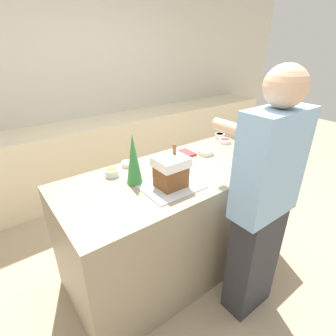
{
  "coord_description": "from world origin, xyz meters",
  "views": [
    {
      "loc": [
        -1.13,
        -1.38,
        1.82
      ],
      "look_at": [
        -0.09,
        0.0,
        0.98
      ],
      "focal_mm": 28.0,
      "sensor_mm": 36.0,
      "label": 1
    }
  ],
  "objects_px": {
    "baking_tray": "(171,186)",
    "candy_bowl_near_tray_right": "(112,172)",
    "decorative_tree": "(134,159)",
    "cookbook": "(181,155)",
    "person": "(262,204)",
    "candy_bowl_far_right": "(206,152)",
    "gingerbread_house": "(171,171)",
    "candy_bowl_front_corner": "(128,164)",
    "candy_bowl_beside_tree": "(225,141)",
    "candy_bowl_near_tray_left": "(220,136)"
  },
  "relations": [
    {
      "from": "gingerbread_house",
      "to": "candy_bowl_near_tray_right",
      "type": "height_order",
      "value": "gingerbread_house"
    },
    {
      "from": "candy_bowl_beside_tree",
      "to": "cookbook",
      "type": "relative_size",
      "value": 0.51
    },
    {
      "from": "baking_tray",
      "to": "candy_bowl_beside_tree",
      "type": "xyz_separation_m",
      "value": [
        0.95,
        0.36,
        0.02
      ]
    },
    {
      "from": "baking_tray",
      "to": "candy_bowl_front_corner",
      "type": "relative_size",
      "value": 3.98
    },
    {
      "from": "candy_bowl_near_tray_right",
      "to": "decorative_tree",
      "type": "bearing_deg",
      "value": -67.53
    },
    {
      "from": "baking_tray",
      "to": "gingerbread_house",
      "type": "relative_size",
      "value": 1.4
    },
    {
      "from": "candy_bowl_front_corner",
      "to": "decorative_tree",
      "type": "bearing_deg",
      "value": -109.52
    },
    {
      "from": "candy_bowl_near_tray_left",
      "to": "candy_bowl_near_tray_right",
      "type": "xyz_separation_m",
      "value": [
        -1.25,
        -0.09,
        0.0
      ]
    },
    {
      "from": "decorative_tree",
      "to": "cookbook",
      "type": "xyz_separation_m",
      "value": [
        0.57,
        0.18,
        -0.17
      ]
    },
    {
      "from": "baking_tray",
      "to": "candy_bowl_near_tray_right",
      "type": "relative_size",
      "value": 3.96
    },
    {
      "from": "gingerbread_house",
      "to": "candy_bowl_front_corner",
      "type": "relative_size",
      "value": 2.85
    },
    {
      "from": "candy_bowl_near_tray_left",
      "to": "candy_bowl_near_tray_right",
      "type": "distance_m",
      "value": 1.25
    },
    {
      "from": "gingerbread_house",
      "to": "candy_bowl_far_right",
      "type": "xyz_separation_m",
      "value": [
        0.59,
        0.27,
        -0.1
      ]
    },
    {
      "from": "baking_tray",
      "to": "candy_bowl_beside_tree",
      "type": "distance_m",
      "value": 1.01
    },
    {
      "from": "candy_bowl_beside_tree",
      "to": "candy_bowl_far_right",
      "type": "height_order",
      "value": "candy_bowl_far_right"
    },
    {
      "from": "baking_tray",
      "to": "gingerbread_house",
      "type": "xyz_separation_m",
      "value": [
        0.0,
        0.0,
        0.12
      ]
    },
    {
      "from": "candy_bowl_front_corner",
      "to": "person",
      "type": "distance_m",
      "value": 1.05
    },
    {
      "from": "cookbook",
      "to": "candy_bowl_near_tray_left",
      "type": "bearing_deg",
      "value": 10.35
    },
    {
      "from": "candy_bowl_near_tray_right",
      "to": "person",
      "type": "bearing_deg",
      "value": -55.26
    },
    {
      "from": "gingerbread_house",
      "to": "candy_bowl_near_tray_left",
      "type": "distance_m",
      "value": 1.11
    },
    {
      "from": "gingerbread_house",
      "to": "person",
      "type": "height_order",
      "value": "person"
    },
    {
      "from": "decorative_tree",
      "to": "candy_bowl_far_right",
      "type": "height_order",
      "value": "decorative_tree"
    },
    {
      "from": "baking_tray",
      "to": "decorative_tree",
      "type": "distance_m",
      "value": 0.31
    },
    {
      "from": "gingerbread_house",
      "to": "candy_bowl_front_corner",
      "type": "xyz_separation_m",
      "value": [
        -0.07,
        0.47,
        -0.1
      ]
    },
    {
      "from": "decorative_tree",
      "to": "candy_bowl_far_right",
      "type": "distance_m",
      "value": 0.78
    },
    {
      "from": "candy_bowl_beside_tree",
      "to": "person",
      "type": "distance_m",
      "value": 1.03
    },
    {
      "from": "candy_bowl_beside_tree",
      "to": "candy_bowl_near_tray_right",
      "type": "bearing_deg",
      "value": 178.67
    },
    {
      "from": "decorative_tree",
      "to": "candy_bowl_near_tray_left",
      "type": "height_order",
      "value": "decorative_tree"
    },
    {
      "from": "baking_tray",
      "to": "candy_bowl_far_right",
      "type": "relative_size",
      "value": 2.91
    },
    {
      "from": "decorative_tree",
      "to": "candy_bowl_near_tray_right",
      "type": "xyz_separation_m",
      "value": [
        -0.08,
        0.19,
        -0.15
      ]
    },
    {
      "from": "candy_bowl_near_tray_right",
      "to": "candy_bowl_front_corner",
      "type": "distance_m",
      "value": 0.19
    },
    {
      "from": "gingerbread_house",
      "to": "candy_bowl_far_right",
      "type": "relative_size",
      "value": 2.08
    },
    {
      "from": "candy_bowl_near_tray_left",
      "to": "cookbook",
      "type": "height_order",
      "value": "candy_bowl_near_tray_left"
    },
    {
      "from": "cookbook",
      "to": "person",
      "type": "xyz_separation_m",
      "value": [
        -0.04,
        -0.86,
        -0.04
      ]
    },
    {
      "from": "candy_bowl_near_tray_right",
      "to": "candy_bowl_far_right",
      "type": "bearing_deg",
      "value": -8.04
    },
    {
      "from": "candy_bowl_beside_tree",
      "to": "candy_bowl_far_right",
      "type": "relative_size",
      "value": 0.83
    },
    {
      "from": "candy_bowl_front_corner",
      "to": "cookbook",
      "type": "distance_m",
      "value": 0.48
    },
    {
      "from": "baking_tray",
      "to": "person",
      "type": "distance_m",
      "value": 0.6
    },
    {
      "from": "person",
      "to": "baking_tray",
      "type": "bearing_deg",
      "value": 126.23
    },
    {
      "from": "candy_bowl_far_right",
      "to": "person",
      "type": "xyz_separation_m",
      "value": [
        -0.24,
        -0.75,
        -0.05
      ]
    },
    {
      "from": "candy_bowl_near_tray_left",
      "to": "baking_tray",
      "type": "bearing_deg",
      "value": -154.37
    },
    {
      "from": "candy_bowl_beside_tree",
      "to": "candy_bowl_front_corner",
      "type": "xyz_separation_m",
      "value": [
        -1.02,
        0.11,
        0.0
      ]
    },
    {
      "from": "candy_bowl_near_tray_left",
      "to": "decorative_tree",
      "type": "bearing_deg",
      "value": -166.27
    },
    {
      "from": "baking_tray",
      "to": "gingerbread_house",
      "type": "distance_m",
      "value": 0.12
    },
    {
      "from": "candy_bowl_far_right",
      "to": "cookbook",
      "type": "height_order",
      "value": "candy_bowl_far_right"
    },
    {
      "from": "baking_tray",
      "to": "person",
      "type": "relative_size",
      "value": 0.23
    },
    {
      "from": "candy_bowl_far_right",
      "to": "candy_bowl_near_tray_right",
      "type": "bearing_deg",
      "value": 171.96
    },
    {
      "from": "gingerbread_house",
      "to": "person",
      "type": "xyz_separation_m",
      "value": [
        0.36,
        -0.49,
        -0.15
      ]
    },
    {
      "from": "gingerbread_house",
      "to": "candy_bowl_front_corner",
      "type": "height_order",
      "value": "gingerbread_house"
    },
    {
      "from": "candy_bowl_beside_tree",
      "to": "person",
      "type": "bearing_deg",
      "value": -124.9
    }
  ]
}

